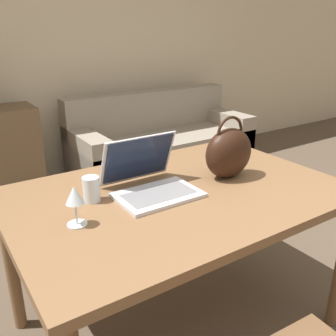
{
  "coord_description": "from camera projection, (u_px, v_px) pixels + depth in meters",
  "views": [
    {
      "loc": [
        -0.95,
        -0.61,
        1.44
      ],
      "look_at": [
        -0.12,
        0.64,
        0.88
      ],
      "focal_mm": 40.0,
      "sensor_mm": 36.0,
      "label": 1
    }
  ],
  "objects": [
    {
      "name": "couch",
      "position": [
        161.0,
        146.0,
        3.87
      ],
      "size": [
        1.85,
        0.77,
        0.82
      ],
      "color": "gray",
      "rests_on": "ground_plane"
    },
    {
      "name": "wall_back",
      "position": [
        32.0,
        38.0,
        3.37
      ],
      "size": [
        10.0,
        0.06,
        2.7
      ],
      "color": "beige",
      "rests_on": "ground_plane"
    },
    {
      "name": "wine_glass",
      "position": [
        75.0,
        198.0,
        1.34
      ],
      "size": [
        0.07,
        0.07,
        0.16
      ],
      "color": "silver",
      "rests_on": "dining_table"
    },
    {
      "name": "laptop",
      "position": [
        149.0,
        177.0,
        1.65
      ],
      "size": [
        0.36,
        0.34,
        0.24
      ],
      "color": "silver",
      "rests_on": "dining_table"
    },
    {
      "name": "handbag",
      "position": [
        229.0,
        152.0,
        1.78
      ],
      "size": [
        0.26,
        0.15,
        0.3
      ],
      "color": "black",
      "rests_on": "dining_table"
    },
    {
      "name": "dining_table",
      "position": [
        178.0,
        206.0,
        1.7
      ],
      "size": [
        1.47,
        0.99,
        0.76
      ],
      "color": "brown",
      "rests_on": "ground_plane"
    },
    {
      "name": "drinking_glass",
      "position": [
        91.0,
        189.0,
        1.55
      ],
      "size": [
        0.07,
        0.07,
        0.11
      ],
      "color": "silver",
      "rests_on": "dining_table"
    }
  ]
}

